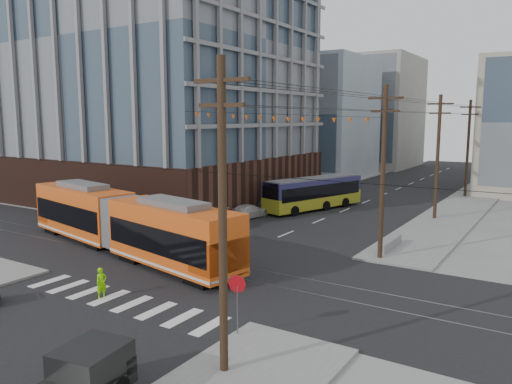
% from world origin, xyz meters
% --- Properties ---
extents(ground, '(160.00, 160.00, 0.00)m').
position_xyz_m(ground, '(0.00, 0.00, 0.00)').
color(ground, slate).
extents(office_building, '(30.00, 25.00, 28.60)m').
position_xyz_m(office_building, '(-22.00, 23.00, 14.30)').
color(office_building, '#381E16').
rests_on(office_building, ground).
extents(bg_bldg_nw_near, '(18.00, 16.00, 18.00)m').
position_xyz_m(bg_bldg_nw_near, '(-17.00, 52.00, 9.00)').
color(bg_bldg_nw_near, '#8C99A5').
rests_on(bg_bldg_nw_near, ground).
extents(bg_bldg_nw_far, '(16.00, 18.00, 20.00)m').
position_xyz_m(bg_bldg_nw_far, '(-14.00, 72.00, 10.00)').
color(bg_bldg_nw_far, gray).
rests_on(bg_bldg_nw_far, ground).
extents(utility_pole_near, '(0.30, 0.30, 11.00)m').
position_xyz_m(utility_pole_near, '(8.50, -6.00, 5.50)').
color(utility_pole_near, black).
rests_on(utility_pole_near, ground).
extents(utility_pole_far, '(0.30, 0.30, 11.00)m').
position_xyz_m(utility_pole_far, '(8.50, 56.00, 5.50)').
color(utility_pole_far, black).
rests_on(utility_pole_far, ground).
extents(streetcar, '(21.25, 7.28, 4.06)m').
position_xyz_m(streetcar, '(-6.73, 3.59, 2.03)').
color(streetcar, '#DE5415').
rests_on(streetcar, ground).
extents(city_bus, '(5.85, 11.77, 3.27)m').
position_xyz_m(city_bus, '(-2.83, 24.80, 1.64)').
color(city_bus, '#252350').
rests_on(city_bus, ground).
extents(parked_car_silver, '(3.14, 5.39, 1.68)m').
position_xyz_m(parked_car_silver, '(-6.06, 12.84, 0.84)').
color(parked_car_silver, '#A3AABA').
rests_on(parked_car_silver, ground).
extents(parked_car_white, '(2.09, 4.46, 1.26)m').
position_xyz_m(parked_car_white, '(-5.94, 17.80, 0.63)').
color(parked_car_white, silver).
rests_on(parked_car_white, ground).
extents(parked_car_grey, '(3.15, 5.16, 1.34)m').
position_xyz_m(parked_car_grey, '(-6.07, 22.67, 0.67)').
color(parked_car_grey, '#515661').
rests_on(parked_car_grey, ground).
extents(pedestrian, '(0.47, 0.63, 1.56)m').
position_xyz_m(pedestrian, '(-1.13, -3.18, 0.78)').
color(pedestrian, '#7DEB02').
rests_on(pedestrian, ground).
extents(stop_sign, '(0.95, 0.95, 2.47)m').
position_xyz_m(stop_sign, '(7.21, -3.27, 1.24)').
color(stop_sign, '#A20A11').
rests_on(stop_sign, ground).
extents(jersey_barrier, '(0.88, 3.81, 0.76)m').
position_xyz_m(jersey_barrier, '(8.30, 13.58, 0.38)').
color(jersey_barrier, slate).
rests_on(jersey_barrier, ground).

